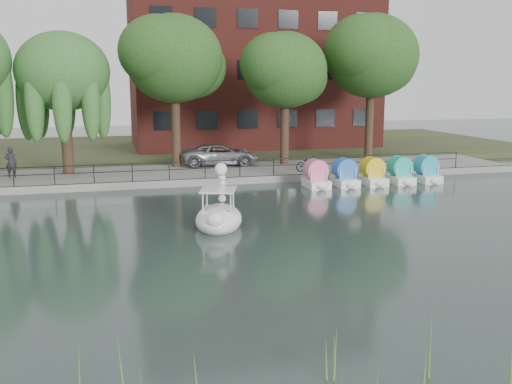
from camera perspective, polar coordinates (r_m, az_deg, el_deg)
name	(u,v)px	position (r m, az deg, el deg)	size (l,w,h in m)	color
ground_plane	(272,251)	(19.58, 1.59, -5.97)	(120.00, 120.00, 0.00)	#3B4E4C
promenade	(198,174)	(34.81, -5.86, 1.81)	(40.00, 6.00, 0.40)	gray
kerb	(206,182)	(31.94, -5.03, 1.00)	(40.00, 0.25, 0.40)	gray
land_strip	(171,149)	(48.57, -8.47, 4.31)	(60.00, 22.00, 0.36)	#47512D
railing	(205,165)	(31.99, -5.12, 2.73)	(32.00, 0.05, 1.00)	black
apartment_building	(252,38)	(49.62, -0.43, 15.19)	(20.00, 10.07, 18.00)	#4C1E16
willow_mid	(63,72)	(35.04, -18.78, 11.29)	(5.32, 5.32, 8.15)	#473323
broadleaf_center	(174,59)	(36.25, -8.19, 13.00)	(6.00, 6.00, 9.25)	#473323
broadleaf_right	(285,71)	(37.23, 2.93, 12.00)	(5.40, 5.40, 8.32)	#473323
broadleaf_far	(372,56)	(40.62, 11.51, 13.14)	(6.30, 6.30, 9.71)	#473323
minivan	(221,153)	(36.88, -3.56, 3.92)	(5.73, 2.63, 1.59)	gray
bicycle	(308,163)	(34.60, 5.24, 2.94)	(1.72, 0.60, 1.00)	gray
pedestrian	(11,160)	(34.74, -23.31, 2.93)	(0.71, 0.48, 1.98)	black
swan_boat	(219,214)	(22.73, -3.73, -2.19)	(2.61, 3.31, 2.46)	white
pedal_boat_row	(373,174)	(32.78, 11.59, 1.79)	(7.95, 1.70, 1.40)	white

